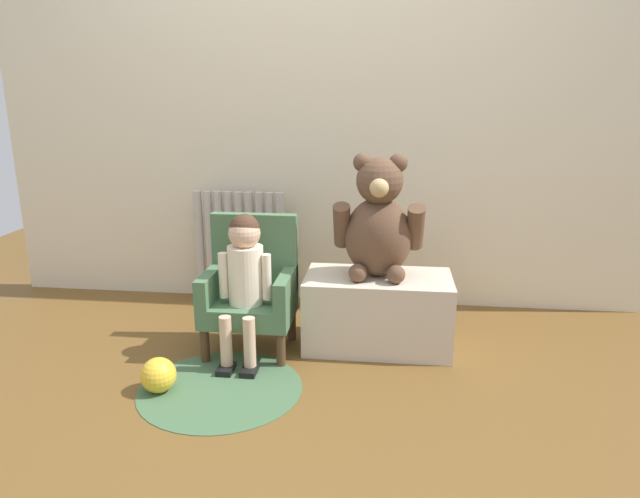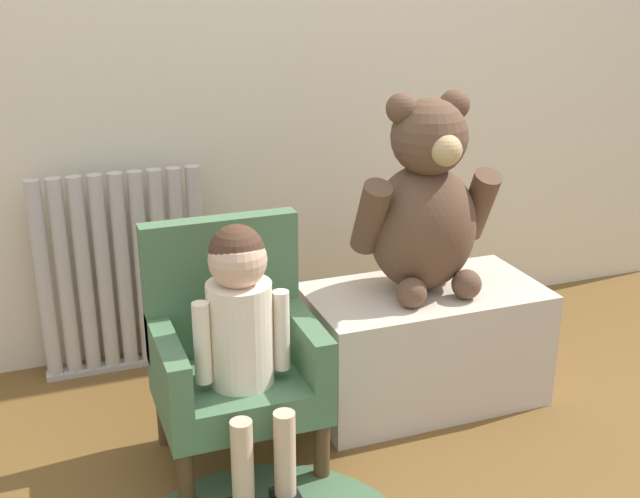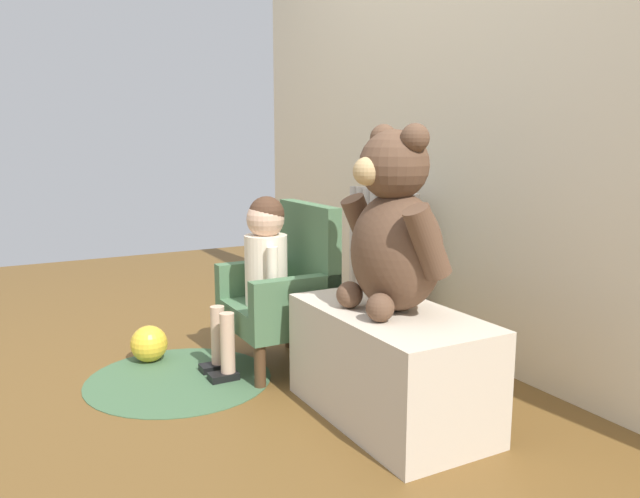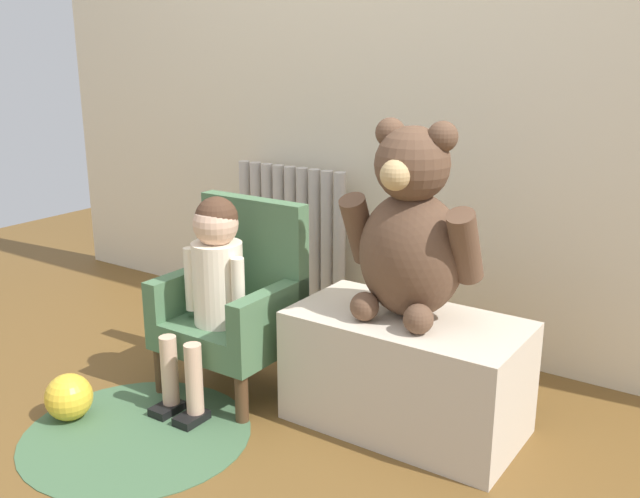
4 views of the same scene
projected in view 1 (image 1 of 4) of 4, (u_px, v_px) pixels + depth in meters
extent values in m
plane|color=brown|center=(282.00, 393.00, 2.44)|extent=(6.00, 6.00, 0.00)
cube|color=beige|center=(317.00, 100.00, 3.25)|extent=(3.80, 0.05, 2.40)
cylinder|color=#BBB3AD|center=(200.00, 245.00, 3.44)|extent=(0.05, 0.05, 0.66)
cylinder|color=#BBB3AD|center=(210.00, 246.00, 3.43)|extent=(0.05, 0.05, 0.66)
cylinder|color=#BBB3AD|center=(220.00, 246.00, 3.42)|extent=(0.05, 0.05, 0.66)
cylinder|color=#BBB3AD|center=(230.00, 246.00, 3.42)|extent=(0.05, 0.05, 0.66)
cylinder|color=#BBB3AD|center=(240.00, 247.00, 3.41)|extent=(0.05, 0.05, 0.66)
cylinder|color=#BBB3AD|center=(250.00, 247.00, 3.40)|extent=(0.05, 0.05, 0.66)
cylinder|color=#BBB3AD|center=(260.00, 247.00, 3.40)|extent=(0.05, 0.05, 0.66)
cylinder|color=#BBB3AD|center=(270.00, 248.00, 3.39)|extent=(0.05, 0.05, 0.66)
cylinder|color=#BBB3AD|center=(281.00, 248.00, 3.38)|extent=(0.05, 0.05, 0.66)
cube|color=#BBB3AD|center=(242.00, 300.00, 3.50)|extent=(0.56, 0.05, 0.02)
cube|color=#486E49|center=(249.00, 309.00, 2.79)|extent=(0.43, 0.37, 0.10)
cube|color=#486E49|center=(255.00, 252.00, 2.87)|extent=(0.43, 0.06, 0.40)
cube|color=#486E49|center=(211.00, 285.00, 2.78)|extent=(0.06, 0.37, 0.14)
cube|color=#486E49|center=(286.00, 288.00, 2.74)|extent=(0.06, 0.37, 0.14)
cylinder|color=#4C331E|center=(205.00, 345.00, 2.71)|extent=(0.04, 0.04, 0.17)
cylinder|color=#4C331E|center=(281.00, 349.00, 2.66)|extent=(0.04, 0.04, 0.17)
cylinder|color=#4C331E|center=(223.00, 321.00, 3.00)|extent=(0.04, 0.04, 0.17)
cylinder|color=#4C331E|center=(292.00, 324.00, 2.95)|extent=(0.04, 0.04, 0.17)
cylinder|color=#F1DFC4|center=(246.00, 275.00, 2.71)|extent=(0.17, 0.17, 0.28)
sphere|color=#D8AD8E|center=(244.00, 233.00, 2.65)|extent=(0.15, 0.15, 0.15)
sphere|color=#472D1E|center=(245.00, 229.00, 2.65)|extent=(0.14, 0.14, 0.14)
cylinder|color=#D8AD8E|center=(226.00, 341.00, 2.60)|extent=(0.06, 0.06, 0.24)
cube|color=black|center=(226.00, 369.00, 2.62)|extent=(0.07, 0.11, 0.03)
cylinder|color=#D8AD8E|center=(249.00, 342.00, 2.59)|extent=(0.06, 0.06, 0.24)
cube|color=black|center=(249.00, 371.00, 2.60)|extent=(0.07, 0.11, 0.03)
cylinder|color=#F1DFC4|center=(223.00, 275.00, 2.70)|extent=(0.04, 0.04, 0.22)
cylinder|color=#F1DFC4|center=(267.00, 277.00, 2.67)|extent=(0.04, 0.04, 0.22)
cube|color=beige|center=(378.00, 311.00, 2.85)|extent=(0.72, 0.39, 0.37)
ellipsoid|color=brown|center=(378.00, 237.00, 2.77)|extent=(0.33, 0.28, 0.39)
sphere|color=brown|center=(380.00, 181.00, 2.69)|extent=(0.22, 0.22, 0.22)
sphere|color=tan|center=(379.00, 188.00, 2.59)|extent=(0.09, 0.09, 0.09)
sphere|color=brown|center=(362.00, 162.00, 2.69)|extent=(0.09, 0.09, 0.09)
sphere|color=brown|center=(398.00, 163.00, 2.67)|extent=(0.09, 0.09, 0.09)
cylinder|color=brown|center=(342.00, 225.00, 2.77)|extent=(0.08, 0.17, 0.24)
cylinder|color=brown|center=(415.00, 227.00, 2.72)|extent=(0.08, 0.17, 0.24)
sphere|color=brown|center=(358.00, 273.00, 2.71)|extent=(0.09, 0.09, 0.09)
sphere|color=brown|center=(396.00, 274.00, 2.69)|extent=(0.09, 0.09, 0.09)
cylinder|color=#416341|center=(221.00, 388.00, 2.47)|extent=(0.71, 0.71, 0.01)
sphere|color=yellow|center=(158.00, 375.00, 2.43)|extent=(0.15, 0.15, 0.15)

